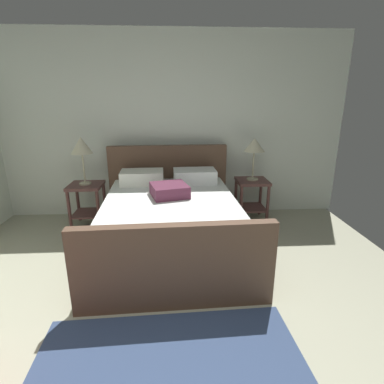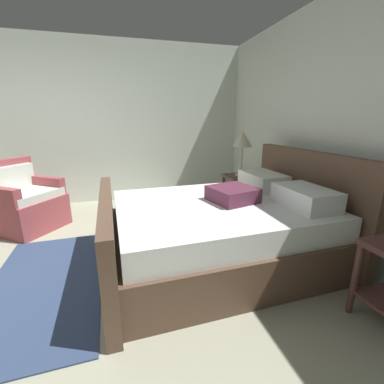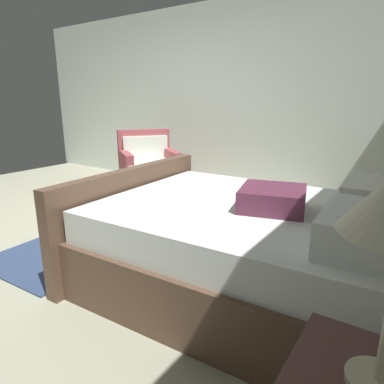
% 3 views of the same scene
% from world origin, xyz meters
% --- Properties ---
extents(wall_back, '(5.04, 0.12, 2.63)m').
position_xyz_m(wall_back, '(0.00, 3.33, 1.31)').
color(wall_back, silver).
rests_on(wall_back, ground).
extents(bed, '(1.77, 2.24, 1.08)m').
position_xyz_m(bed, '(-0.03, 2.08, 0.34)').
color(bed, brown).
rests_on(bed, ground).
extents(nightstand_right, '(0.44, 0.44, 0.60)m').
position_xyz_m(nightstand_right, '(1.13, 2.91, 0.40)').
color(nightstand_right, brown).
rests_on(nightstand_right, ground).
extents(table_lamp_right, '(0.29, 0.29, 0.59)m').
position_xyz_m(table_lamp_right, '(1.13, 2.91, 1.08)').
color(table_lamp_right, '#B7B293').
rests_on(table_lamp_right, nightstand_right).
extents(nightstand_left, '(0.44, 0.44, 0.60)m').
position_xyz_m(nightstand_left, '(-1.19, 2.82, 0.40)').
color(nightstand_left, brown).
rests_on(nightstand_left, ground).
extents(table_lamp_left, '(0.28, 0.28, 0.64)m').
position_xyz_m(table_lamp_left, '(-1.19, 2.82, 1.11)').
color(table_lamp_left, '#B7B293').
rests_on(table_lamp_left, nightstand_left).
extents(area_rug, '(1.87, 1.00, 0.01)m').
position_xyz_m(area_rug, '(-0.03, 0.43, 0.01)').
color(area_rug, navy).
rests_on(area_rug, ground).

